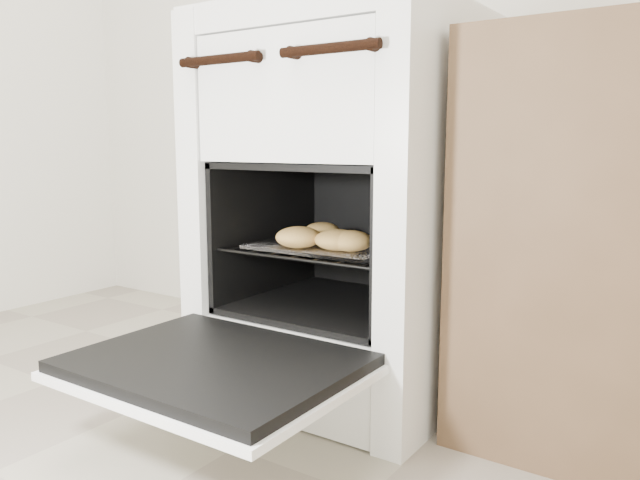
{
  "coord_description": "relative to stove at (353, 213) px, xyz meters",
  "views": [
    {
      "loc": [
        0.86,
        -0.25,
        0.65
      ],
      "look_at": [
        0.02,
        1.0,
        0.42
      ],
      "focal_mm": 35.0,
      "sensor_mm": 36.0,
      "label": 1
    }
  ],
  "objects": [
    {
      "name": "stove",
      "position": [
        0.0,
        0.0,
        0.0
      ],
      "size": [
        0.63,
        0.7,
        0.96
      ],
      "color": "white",
      "rests_on": "ground"
    },
    {
      "name": "oven_door",
      "position": [
        0.0,
        -0.53,
        -0.26
      ],
      "size": [
        0.56,
        0.44,
        0.04
      ],
      "color": "black",
      "rests_on": "stove"
    },
    {
      "name": "oven_rack",
      "position": [
        -0.0,
        -0.07,
        -0.08
      ],
      "size": [
        0.46,
        0.44,
        0.01
      ],
      "color": "black",
      "rests_on": "stove"
    },
    {
      "name": "foil_sheet",
      "position": [
        0.0,
        -0.09,
        -0.07
      ],
      "size": [
        0.36,
        0.31,
        0.01
      ],
      "primitive_type": "cube",
      "color": "white",
      "rests_on": "oven_rack"
    },
    {
      "name": "baked_rolls",
      "position": [
        0.02,
        -0.15,
        -0.04
      ],
      "size": [
        0.3,
        0.3,
        0.05
      ],
      "color": "tan",
      "rests_on": "foil_sheet"
    }
  ]
}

